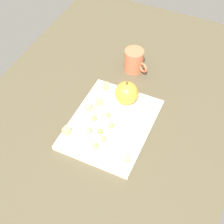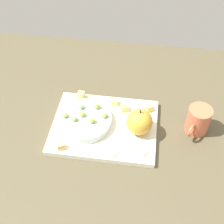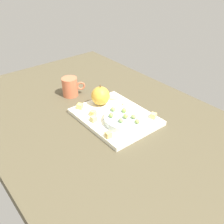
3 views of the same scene
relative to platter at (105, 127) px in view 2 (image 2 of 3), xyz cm
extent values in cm
cube|color=brown|center=(-3.11, -3.71, -3.29)|extent=(136.48, 86.41, 4.86)
cube|color=white|center=(0.00, 0.00, 0.00)|extent=(32.03, 25.07, 1.72)
cylinder|color=silver|center=(6.18, 0.17, 2.07)|extent=(16.67, 16.67, 2.42)
sphere|color=gold|center=(-10.58, 0.75, 4.83)|extent=(7.94, 7.94, 7.94)
cylinder|color=brown|center=(-10.58, 0.75, 9.40)|extent=(0.50, 0.50, 1.20)
cube|color=#EEC86C|center=(9.58, -10.89, 1.93)|extent=(2.35, 2.35, 2.13)
cube|color=#EBD56D|center=(-5.30, -7.01, 1.93)|extent=(2.75, 2.75, 2.13)
cube|color=#E9D26B|center=(-13.02, -8.18, 1.93)|extent=(2.96, 2.96, 2.13)
cube|color=#E1D479|center=(-1.88, -9.20, 1.93)|extent=(2.27, 2.27, 2.13)
cube|color=#EAC975|center=(11.04, 10.28, 1.93)|extent=(2.72, 2.72, 2.13)
cylinder|color=#DAC081|center=(-11.33, 8.41, 1.06)|extent=(4.72, 4.72, 0.40)
cylinder|color=#D5BF84|center=(-3.32, 9.54, 1.06)|extent=(4.72, 4.72, 0.40)
ellipsoid|color=#9BC353|center=(3.51, 1.61, 4.18)|extent=(1.91, 1.72, 1.78)
ellipsoid|color=#8CB24B|center=(6.88, -0.60, 4.11)|extent=(1.91, 1.72, 1.66)
ellipsoid|color=#99B557|center=(12.09, 0.51, 4.06)|extent=(1.91, 1.72, 1.55)
ellipsoid|color=#8CB251|center=(3.05, -4.45, 4.16)|extent=(1.91, 1.72, 1.75)
ellipsoid|color=#92B05A|center=(8.92, 1.57, 4.09)|extent=(1.91, 1.72, 1.61)
ellipsoid|color=#88AC53|center=(0.05, -1.14, 4.07)|extent=(1.91, 1.72, 1.57)
ellipsoid|color=#88B362|center=(7.87, -3.43, 4.07)|extent=(1.91, 1.72, 1.57)
cylinder|color=#D16A47|center=(-28.13, -3.36, 3.48)|extent=(7.07, 7.07, 8.68)
torus|color=#D16A47|center=(-25.88, 0.80, 3.48)|extent=(2.61, 3.90, 4.00)
camera|label=1|loc=(59.56, 27.63, 84.49)|focal=52.85mm
camera|label=2|loc=(-10.85, 61.40, 73.97)|focal=49.95mm
camera|label=3|loc=(66.44, -55.23, 57.54)|focal=41.41mm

